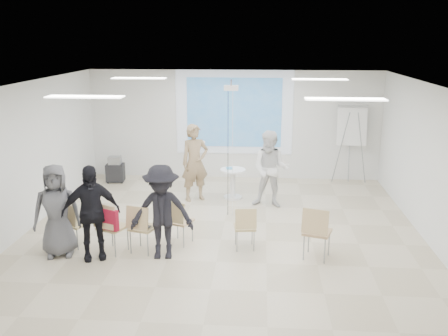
# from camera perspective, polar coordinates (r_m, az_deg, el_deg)

# --- Properties ---
(floor) EXTENTS (8.00, 9.00, 0.10)m
(floor) POSITION_cam_1_polar(r_m,az_deg,el_deg) (9.95, -0.35, -8.45)
(floor) COLOR beige
(floor) RESTS_ON ground
(ceiling) EXTENTS (8.00, 9.00, 0.10)m
(ceiling) POSITION_cam_1_polar(r_m,az_deg,el_deg) (9.17, -0.38, 9.63)
(ceiling) COLOR white
(ceiling) RESTS_ON wall_back
(wall_back) EXTENTS (8.00, 0.10, 3.00)m
(wall_back) POSITION_cam_1_polar(r_m,az_deg,el_deg) (13.88, 1.17, 4.97)
(wall_back) COLOR silver
(wall_back) RESTS_ON floor
(wall_left) EXTENTS (0.10, 9.00, 3.00)m
(wall_left) POSITION_cam_1_polar(r_m,az_deg,el_deg) (10.56, -22.83, 0.62)
(wall_left) COLOR silver
(wall_left) RESTS_ON floor
(wall_right) EXTENTS (0.10, 9.00, 3.00)m
(wall_right) POSITION_cam_1_polar(r_m,az_deg,el_deg) (9.97, 23.51, -0.24)
(wall_right) COLOR silver
(wall_right) RESTS_ON floor
(projection_halo) EXTENTS (3.20, 0.01, 2.30)m
(projection_halo) POSITION_cam_1_polar(r_m,az_deg,el_deg) (13.76, 1.17, 6.36)
(projection_halo) COLOR silver
(projection_halo) RESTS_ON wall_back
(projection_image) EXTENTS (2.60, 0.01, 1.90)m
(projection_image) POSITION_cam_1_polar(r_m,az_deg,el_deg) (13.74, 1.16, 6.35)
(projection_image) COLOR teal
(projection_image) RESTS_ON wall_back
(pedestal_table) EXTENTS (0.72, 0.72, 0.76)m
(pedestal_table) POSITION_cam_1_polar(r_m,az_deg,el_deg) (12.22, 1.01, -1.58)
(pedestal_table) COLOR silver
(pedestal_table) RESTS_ON floor
(player_left) EXTENTS (0.93, 0.82, 2.12)m
(player_left) POSITION_cam_1_polar(r_m,az_deg,el_deg) (11.97, -3.35, 1.19)
(player_left) COLOR #9B815F
(player_left) RESTS_ON floor
(player_right) EXTENTS (1.09, 0.93, 1.99)m
(player_right) POSITION_cam_1_polar(r_m,az_deg,el_deg) (11.55, 5.39, 0.31)
(player_right) COLOR white
(player_right) RESTS_ON floor
(controller_left) EXTENTS (0.10, 0.13, 0.04)m
(controller_left) POSITION_cam_1_polar(r_m,az_deg,el_deg) (12.12, -2.37, 3.00)
(controller_left) COLOR white
(controller_left) RESTS_ON player_left
(controller_right) EXTENTS (0.06, 0.13, 0.04)m
(controller_right) POSITION_cam_1_polar(r_m,az_deg,el_deg) (11.71, 4.53, 2.29)
(controller_right) COLOR white
(controller_right) RESTS_ON player_right
(chair_far_left) EXTENTS (0.54, 0.56, 0.87)m
(chair_far_left) POSITION_cam_1_polar(r_m,az_deg,el_deg) (9.84, -16.88, -5.84)
(chair_far_left) COLOR tan
(chair_far_left) RESTS_ON floor
(chair_left_mid) EXTENTS (0.61, 0.63, 0.98)m
(chair_left_mid) POSITION_cam_1_polar(r_m,az_deg,el_deg) (9.35, -12.95, -6.25)
(chair_left_mid) COLOR tan
(chair_left_mid) RESTS_ON floor
(chair_left_inner) EXTENTS (0.55, 0.57, 0.94)m
(chair_left_inner) POSITION_cam_1_polar(r_m,az_deg,el_deg) (9.27, -9.46, -6.42)
(chair_left_inner) COLOR tan
(chair_left_inner) RESTS_ON floor
(chair_center) EXTENTS (0.55, 0.57, 0.89)m
(chair_center) POSITION_cam_1_polar(r_m,az_deg,el_deg) (9.56, -5.26, -5.79)
(chair_center) COLOR tan
(chair_center) RESTS_ON floor
(chair_right_inner) EXTENTS (0.44, 0.47, 0.84)m
(chair_right_inner) POSITION_cam_1_polar(r_m,az_deg,el_deg) (9.31, 2.44, -6.49)
(chair_right_inner) COLOR tan
(chair_right_inner) RESTS_ON floor
(chair_right_far) EXTENTS (0.60, 0.62, 0.99)m
(chair_right_far) POSITION_cam_1_polar(r_m,az_deg,el_deg) (9.02, 10.51, -6.87)
(chair_right_far) COLOR tan
(chair_right_far) RESTS_ON floor
(red_jacket) EXTENTS (0.40, 0.24, 0.38)m
(red_jacket) POSITION_cam_1_polar(r_m,az_deg,el_deg) (9.17, -13.06, -5.75)
(red_jacket) COLOR maroon
(red_jacket) RESTS_ON chair_left_mid
(laptop) EXTENTS (0.40, 0.33, 0.03)m
(laptop) POSITION_cam_1_polar(r_m,az_deg,el_deg) (9.37, -9.18, -6.50)
(laptop) COLOR black
(laptop) RESTS_ON chair_left_inner
(audience_left) EXTENTS (1.33, 1.07, 1.99)m
(audience_left) POSITION_cam_1_polar(r_m,az_deg,el_deg) (9.11, -15.02, -4.18)
(audience_left) COLOR black
(audience_left) RESTS_ON floor
(audience_mid) EXTENTS (1.31, 0.78, 1.96)m
(audience_mid) POSITION_cam_1_polar(r_m,az_deg,el_deg) (8.90, -7.15, -4.33)
(audience_mid) COLOR black
(audience_mid) RESTS_ON floor
(audience_outer) EXTENTS (1.06, 0.84, 1.91)m
(audience_outer) POSITION_cam_1_polar(r_m,az_deg,el_deg) (9.43, -18.62, -4.05)
(audience_outer) COLOR #5B5B60
(audience_outer) RESTS_ON floor
(flipchart_easel) EXTENTS (0.92, 0.69, 2.12)m
(flipchart_easel) POSITION_cam_1_polar(r_m,az_deg,el_deg) (13.73, 14.41, 4.68)
(flipchart_easel) COLOR gray
(flipchart_easel) RESTS_ON floor
(av_cart) EXTENTS (0.50, 0.42, 0.71)m
(av_cart) POSITION_cam_1_polar(r_m,az_deg,el_deg) (13.96, -12.32, -0.25)
(av_cart) COLOR black
(av_cart) RESTS_ON floor
(ceiling_projector) EXTENTS (0.30, 0.25, 3.00)m
(ceiling_projector) POSITION_cam_1_polar(r_m,az_deg,el_deg) (10.68, 0.82, 8.43)
(ceiling_projector) COLOR white
(ceiling_projector) RESTS_ON ceiling
(fluor_panel_nw) EXTENTS (1.20, 0.30, 0.02)m
(fluor_panel_nw) POSITION_cam_1_polar(r_m,az_deg,el_deg) (11.47, -9.70, 10.08)
(fluor_panel_nw) COLOR white
(fluor_panel_nw) RESTS_ON ceiling
(fluor_panel_ne) EXTENTS (1.20, 0.30, 0.02)m
(fluor_panel_ne) POSITION_cam_1_polar(r_m,az_deg,el_deg) (11.21, 10.88, 9.92)
(fluor_panel_ne) COLOR white
(fluor_panel_ne) RESTS_ON ceiling
(fluor_panel_sw) EXTENTS (1.20, 0.30, 0.02)m
(fluor_panel_sw) POSITION_cam_1_polar(r_m,az_deg,el_deg) (8.13, -15.61, 7.85)
(fluor_panel_sw) COLOR white
(fluor_panel_sw) RESTS_ON ceiling
(fluor_panel_se) EXTENTS (1.20, 0.30, 0.02)m
(fluor_panel_se) POSITION_cam_1_polar(r_m,az_deg,el_deg) (7.76, 13.70, 7.66)
(fluor_panel_se) COLOR white
(fluor_panel_se) RESTS_ON ceiling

